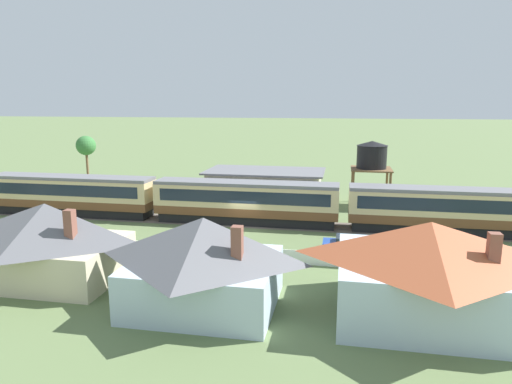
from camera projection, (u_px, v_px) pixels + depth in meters
The scene contains 11 objects.
ground_plane at pixel (243, 227), 42.28m from camera, with size 600.00×600.00×0.00m, color #607547.
passenger_train at pixel (248, 200), 43.33m from camera, with size 54.48×3.09×4.03m.
railway_track at pixel (278, 224), 43.23m from camera, with size 105.08×3.60×0.04m.
station_building at pixel (265, 185), 53.50m from camera, with size 13.68×9.02×3.60m.
water_tower at pixel (372, 157), 49.99m from camera, with size 4.37×4.37×7.26m.
cottage_grey_roof at pixel (48, 240), 29.44m from camera, with size 9.90×6.86×5.07m.
cottage_grey_roof_2 at pixel (204, 260), 25.59m from camera, with size 8.66×7.44×5.14m.
cottage_terracotta_roof_2 at pixel (428, 268), 24.23m from camera, with size 10.10×8.58×5.26m.
picket_fence_front at pixel (159, 249), 34.46m from camera, with size 49.56×0.06×1.05m, color white.
parked_car_blue at pixel (352, 244), 35.32m from camera, with size 4.60×1.87×1.19m.
yard_tree_1 at pixel (86, 146), 66.28m from camera, with size 2.82×2.82×6.64m.
Camera 1 is at (8.88, -39.89, 11.38)m, focal length 32.00 mm.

